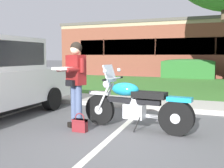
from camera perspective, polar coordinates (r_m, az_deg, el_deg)
name	(u,v)px	position (r m, az deg, el deg)	size (l,w,h in m)	color
ground_plane	(110,139)	(4.77, -0.46, -11.47)	(140.00, 140.00, 0.00)	#565659
curb_strip	(150,107)	(7.31, 8.10, -4.91)	(60.00, 0.20, 0.12)	#B7B2A8
concrete_walk	(158,103)	(8.13, 9.61, -3.98)	(60.00, 1.50, 0.08)	#B7B2A8
grass_lawn	(182,86)	(13.10, 14.65, -0.38)	(60.00, 8.70, 0.06)	#3D752D
stall_stripe_1	(113,135)	(4.95, 0.29, -10.77)	(0.12, 4.40, 0.01)	silver
motorcycle	(139,105)	(5.23, 5.80, -4.44)	(2.24, 0.82, 1.26)	black
rider_person	(75,77)	(5.39, -7.78, 1.41)	(0.56, 0.66, 1.70)	black
handbag	(80,124)	(5.19, -6.81, -8.42)	(0.28, 0.13, 0.36)	maroon
hedge_left	(188,69)	(17.36, 15.69, 3.16)	(3.18, 0.90, 1.24)	#286028
brick_building	(218,49)	(23.42, 21.41, 6.85)	(22.75, 10.67, 3.93)	brown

